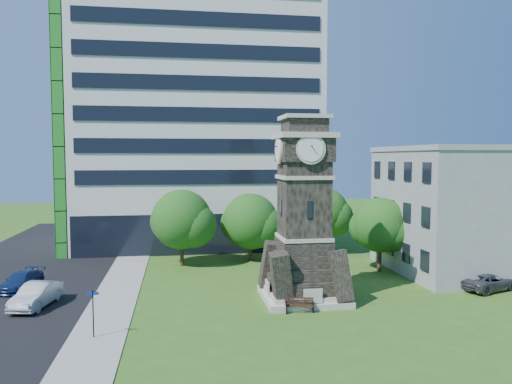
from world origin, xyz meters
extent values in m
plane|color=#335819|center=(0.00, 0.00, 0.00)|extent=(160.00, 160.00, 0.00)
cube|color=gray|center=(-9.50, 5.00, 0.03)|extent=(3.00, 70.00, 0.06)
cube|color=beige|center=(3.00, 2.00, 0.20)|extent=(5.40, 5.40, 0.40)
cube|color=beige|center=(3.00, 2.00, 0.55)|extent=(4.80, 4.80, 0.30)
cube|color=black|center=(3.00, 2.00, 7.20)|extent=(3.00, 3.00, 6.40)
cube|color=beige|center=(3.00, 2.00, 4.20)|extent=(3.25, 3.25, 0.25)
cube|color=beige|center=(3.00, 2.00, 8.20)|extent=(3.25, 3.25, 0.25)
cube|color=black|center=(3.00, 0.48, 6.20)|extent=(0.35, 0.08, 1.10)
cube|color=black|center=(3.00, 2.00, 10.00)|extent=(3.30, 3.30, 1.60)
cube|color=beige|center=(3.00, 2.00, 10.90)|extent=(3.70, 3.70, 0.35)
cylinder|color=white|center=(3.00, 0.23, 10.00)|extent=(1.56, 0.06, 1.56)
cylinder|color=white|center=(1.23, 2.00, 10.00)|extent=(0.06, 1.56, 1.56)
cube|color=black|center=(3.00, 2.00, 11.50)|extent=(2.60, 2.60, 0.90)
cube|color=beige|center=(3.00, 2.00, 12.10)|extent=(3.00, 3.00, 0.25)
cube|color=silver|center=(-3.00, 26.00, 14.00)|extent=(25.00, 15.00, 28.00)
cube|color=black|center=(-3.00, 18.80, 2.00)|extent=(24.50, 0.80, 4.00)
cube|color=#9C9FA2|center=(20.00, 8.00, 5.00)|extent=(15.00, 12.00, 10.00)
cube|color=#9C9FA2|center=(20.00, 8.00, 10.20)|extent=(15.20, 12.20, 0.40)
imported|color=#A1A3A9|center=(-14.18, 2.97, 0.76)|extent=(2.48, 4.81, 1.51)
imported|color=navy|center=(-16.44, 7.48, 0.63)|extent=(2.73, 4.60, 1.25)
imported|color=#424246|center=(16.66, 2.12, 0.62)|extent=(4.86, 3.41, 1.23)
cube|color=black|center=(1.24, -0.80, 0.34)|extent=(0.06, 0.44, 0.69)
cube|color=black|center=(2.91, -0.80, 0.34)|extent=(0.06, 0.44, 0.69)
cube|color=#352212|center=(2.08, -0.80, 0.44)|extent=(1.77, 0.47, 0.04)
cube|color=#352212|center=(2.08, -0.58, 0.72)|extent=(1.77, 0.04, 0.39)
cylinder|color=black|center=(-9.68, -3.33, 1.27)|extent=(0.06, 0.06, 2.55)
cube|color=#0E25A1|center=(-9.68, -3.33, 2.39)|extent=(0.61, 0.04, 0.15)
cylinder|color=#332114|center=(-4.94, 13.71, 1.19)|extent=(0.33, 0.33, 2.38)
sphere|color=#205E1C|center=(-4.94, 13.71, 4.10)|extent=(5.23, 5.23, 5.23)
sphere|color=#205E1C|center=(-3.90, 13.19, 3.64)|extent=(3.92, 3.92, 3.92)
sphere|color=#205E1C|center=(-5.86, 14.37, 3.83)|extent=(3.66, 3.66, 3.66)
cylinder|color=#332114|center=(1.31, 14.93, 1.06)|extent=(0.34, 0.34, 2.11)
sphere|color=#35611C|center=(1.31, 14.93, 3.64)|extent=(5.14, 5.14, 5.14)
sphere|color=#35611C|center=(2.34, 14.42, 3.23)|extent=(3.86, 3.86, 3.86)
sphere|color=#35611C|center=(0.41, 15.57, 3.40)|extent=(3.60, 3.60, 3.60)
cylinder|color=#332114|center=(8.94, 17.47, 1.19)|extent=(0.39, 0.39, 2.38)
sphere|color=#26641E|center=(8.94, 17.47, 4.10)|extent=(4.97, 4.97, 4.97)
sphere|color=#26641E|center=(9.93, 16.98, 3.64)|extent=(3.73, 3.73, 3.73)
sphere|color=#26641E|center=(8.07, 18.09, 3.84)|extent=(3.48, 3.48, 3.48)
cylinder|color=#332114|center=(11.35, 9.11, 1.13)|extent=(0.34, 0.34, 2.25)
sphere|color=#215E1C|center=(11.35, 9.11, 3.88)|extent=(4.57, 4.57, 4.57)
sphere|color=#215E1C|center=(12.26, 8.66, 3.44)|extent=(3.43, 3.43, 3.43)
sphere|color=#215E1C|center=(10.55, 9.68, 3.63)|extent=(3.20, 3.20, 3.20)
camera|label=1|loc=(-5.20, -29.94, 9.48)|focal=35.00mm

